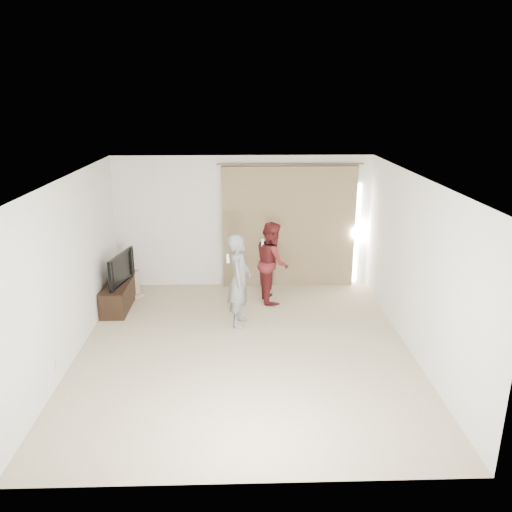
{
  "coord_description": "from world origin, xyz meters",
  "views": [
    {
      "loc": [
        -0.03,
        -6.77,
        3.69
      ],
      "look_at": [
        0.21,
        1.2,
        1.1
      ],
      "focal_mm": 35.0,
      "sensor_mm": 36.0,
      "label": 1
    }
  ],
  "objects_px": {
    "tv_console": "(119,295)",
    "person_man": "(239,280)",
    "tv": "(116,268)",
    "person_woman": "(272,262)"
  },
  "relations": [
    {
      "from": "tv_console",
      "to": "person_man",
      "type": "height_order",
      "value": "person_man"
    },
    {
      "from": "tv_console",
      "to": "person_man",
      "type": "relative_size",
      "value": 0.77
    },
    {
      "from": "tv",
      "to": "person_man",
      "type": "xyz_separation_m",
      "value": [
        2.19,
        -0.77,
        0.04
      ]
    },
    {
      "from": "tv_console",
      "to": "tv",
      "type": "xyz_separation_m",
      "value": [
        0.0,
        0.0,
        0.51
      ]
    },
    {
      "from": "tv_console",
      "to": "person_man",
      "type": "xyz_separation_m",
      "value": [
        2.19,
        -0.77,
        0.55
      ]
    },
    {
      "from": "tv_console",
      "to": "person_woman",
      "type": "xyz_separation_m",
      "value": [
        2.79,
        0.25,
        0.52
      ]
    },
    {
      "from": "tv",
      "to": "tv_console",
      "type": "bearing_deg",
      "value": 0.0
    },
    {
      "from": "person_man",
      "to": "person_woman",
      "type": "xyz_separation_m",
      "value": [
        0.6,
        1.02,
        -0.03
      ]
    },
    {
      "from": "person_man",
      "to": "tv_console",
      "type": "bearing_deg",
      "value": 160.59
    },
    {
      "from": "tv",
      "to": "person_woman",
      "type": "relative_size",
      "value": 0.64
    }
  ]
}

